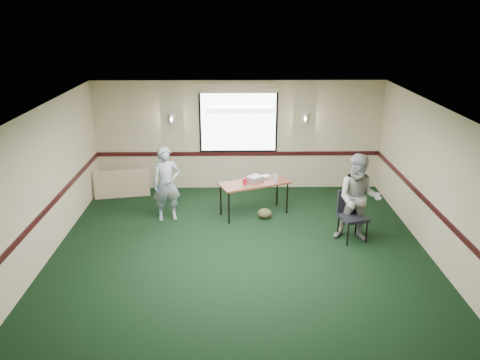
{
  "coord_description": "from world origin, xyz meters",
  "views": [
    {
      "loc": [
        -0.12,
        -7.1,
        4.32
      ],
      "look_at": [
        0.0,
        1.3,
        1.2
      ],
      "focal_mm": 35.0,
      "sensor_mm": 36.0,
      "label": 1
    }
  ],
  "objects_px": {
    "folding_table": "(254,185)",
    "person_right": "(359,199)",
    "projector": "(255,178)",
    "person_left": "(166,184)",
    "conference_chair": "(351,211)"
  },
  "relations": [
    {
      "from": "person_left",
      "to": "person_right",
      "type": "bearing_deg",
      "value": -28.88
    },
    {
      "from": "projector",
      "to": "person_left",
      "type": "relative_size",
      "value": 0.19
    },
    {
      "from": "folding_table",
      "to": "person_left",
      "type": "xyz_separation_m",
      "value": [
        -1.87,
        -0.22,
        0.11
      ]
    },
    {
      "from": "projector",
      "to": "person_right",
      "type": "bearing_deg",
      "value": -76.19
    },
    {
      "from": "folding_table",
      "to": "person_right",
      "type": "xyz_separation_m",
      "value": [
        1.94,
        -1.25,
        0.18
      ]
    },
    {
      "from": "conference_chair",
      "to": "person_left",
      "type": "xyz_separation_m",
      "value": [
        -3.72,
        0.93,
        0.24
      ]
    },
    {
      "from": "person_left",
      "to": "person_right",
      "type": "relative_size",
      "value": 0.92
    },
    {
      "from": "conference_chair",
      "to": "person_right",
      "type": "xyz_separation_m",
      "value": [
        0.1,
        -0.1,
        0.31
      ]
    },
    {
      "from": "conference_chair",
      "to": "person_left",
      "type": "distance_m",
      "value": 3.84
    },
    {
      "from": "conference_chair",
      "to": "person_left",
      "type": "height_order",
      "value": "person_left"
    },
    {
      "from": "folding_table",
      "to": "person_right",
      "type": "bearing_deg",
      "value": -54.92
    },
    {
      "from": "conference_chair",
      "to": "person_right",
      "type": "bearing_deg",
      "value": -62.25
    },
    {
      "from": "person_right",
      "to": "person_left",
      "type": "bearing_deg",
      "value": 179.37
    },
    {
      "from": "folding_table",
      "to": "projector",
      "type": "distance_m",
      "value": 0.15
    },
    {
      "from": "projector",
      "to": "person_left",
      "type": "distance_m",
      "value": 1.92
    }
  ]
}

